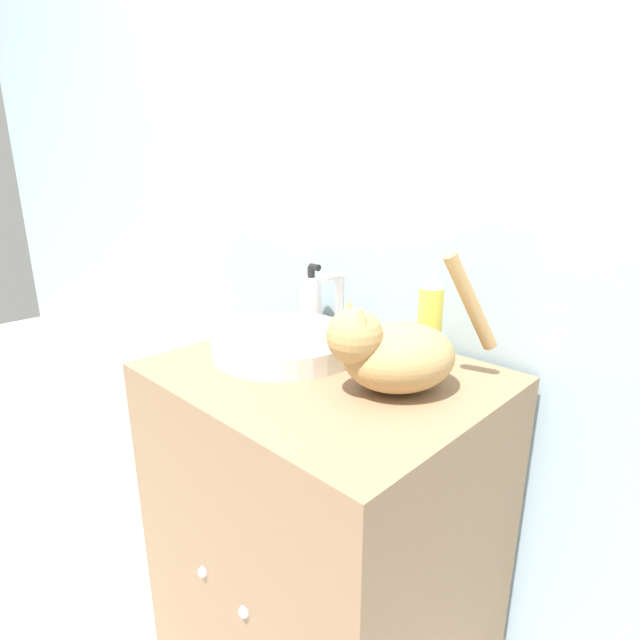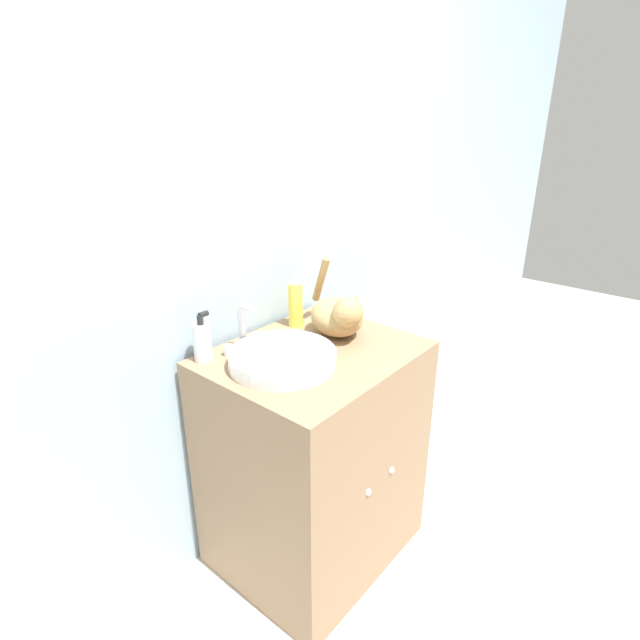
{
  "view_description": "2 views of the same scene",
  "coord_description": "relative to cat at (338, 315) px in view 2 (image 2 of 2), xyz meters",
  "views": [
    {
      "loc": [
        0.67,
        -0.42,
        1.25
      ],
      "look_at": [
        -0.01,
        0.28,
        0.95
      ],
      "focal_mm": 28.0,
      "sensor_mm": 36.0,
      "label": 1
    },
    {
      "loc": [
        -1.12,
        -0.69,
        1.57
      ],
      "look_at": [
        -0.0,
        0.25,
        0.96
      ],
      "focal_mm": 28.0,
      "sensor_mm": 36.0,
      "label": 2
    }
  ],
  "objects": [
    {
      "name": "ground_plane",
      "position": [
        -0.16,
        -0.3,
        -0.92
      ],
      "size": [
        8.0,
        8.0,
        0.0
      ],
      "primitive_type": "plane",
      "color": "beige"
    },
    {
      "name": "wall_back",
      "position": [
        -0.16,
        0.3,
        0.33
      ],
      "size": [
        6.0,
        0.05,
        2.5
      ],
      "color": "#9EB7C6",
      "rests_on": "ground_plane"
    },
    {
      "name": "vanity_cabinet",
      "position": [
        -0.16,
        -0.02,
        -0.5
      ],
      "size": [
        0.68,
        0.58,
        0.84
      ],
      "color": "#8C6B4C",
      "rests_on": "ground_plane"
    },
    {
      "name": "sink_basin",
      "position": [
        -0.29,
        -0.01,
        -0.05
      ],
      "size": [
        0.34,
        0.34,
        0.05
      ],
      "color": "white",
      "rests_on": "vanity_cabinet"
    },
    {
      "name": "faucet",
      "position": [
        -0.29,
        0.17,
        -0.01
      ],
      "size": [
        0.16,
        0.08,
        0.17
      ],
      "color": "silver",
      "rests_on": "vanity_cabinet"
    },
    {
      "name": "cat",
      "position": [
        0.0,
        0.0,
        0.0
      ],
      "size": [
        0.26,
        0.35,
        0.26
      ],
      "rotation": [
        0.0,
        0.0,
        -2.06
      ],
      "color": "tan",
      "rests_on": "vanity_cabinet"
    },
    {
      "name": "soap_bottle",
      "position": [
        -0.43,
        0.21,
        -0.01
      ],
      "size": [
        0.06,
        0.06,
        0.16
      ],
      "color": "silver",
      "rests_on": "vanity_cabinet"
    },
    {
      "name": "spray_bottle",
      "position": [
        -0.03,
        0.17,
        0.02
      ],
      "size": [
        0.05,
        0.05,
        0.2
      ],
      "color": "#EADB4C",
      "rests_on": "vanity_cabinet"
    }
  ]
}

